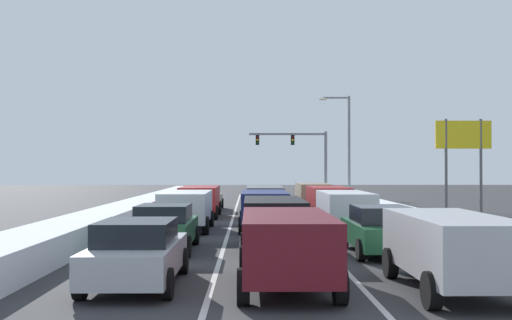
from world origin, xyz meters
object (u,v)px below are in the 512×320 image
object	(u,v)px
suv_silver_right_lane_nearest	(452,245)
suv_maroon_center_lane_nearest	(287,243)
roadside_sign_right	(463,145)
suv_black_center_lane_second	(274,219)
suv_red_left_lane_fourth	(200,199)
suv_red_right_lane_fourth	(328,199)
sedan_tan_left_lane_fifth	(207,198)
sedan_green_right_lane_second	(380,230)
suv_white_left_lane_third	(186,207)
suv_gray_center_lane_fourth	(265,198)
sedan_charcoal_center_lane_fifth	(265,198)
suv_white_right_lane_third	(345,207)
sedan_silver_left_lane_nearest	(137,252)
suv_tan_right_lane_fifth	(313,193)
traffic_light_gantry	(302,149)
sedan_green_left_lane_second	(164,227)
suv_navy_center_lane_third	(264,207)
street_lamp_right_near	(511,80)
street_lamp_right_mid	(345,138)

from	to	relation	value
suv_silver_right_lane_nearest	suv_maroon_center_lane_nearest	world-z (taller)	same
suv_silver_right_lane_nearest	roadside_sign_right	world-z (taller)	roadside_sign_right
suv_black_center_lane_second	suv_maroon_center_lane_nearest	bearing A→B (deg)	-89.87
suv_black_center_lane_second	suv_red_left_lane_fourth	bearing A→B (deg)	104.89
suv_red_right_lane_fourth	sedan_tan_left_lane_fifth	distance (m)	9.40
sedan_green_right_lane_second	suv_white_left_lane_third	size ratio (longest dim) A/B	0.92
suv_gray_center_lane_fourth	sedan_charcoal_center_lane_fifth	xyz separation A→B (m)	(0.20, 5.82, -0.25)
suv_silver_right_lane_nearest	suv_gray_center_lane_fourth	distance (m)	20.76
suv_white_left_lane_third	suv_white_right_lane_third	bearing A→B (deg)	-2.36
sedan_silver_left_lane_nearest	suv_red_right_lane_fourth	bearing A→B (deg)	70.06
sedan_green_right_lane_second	suv_white_left_lane_third	xyz separation A→B (m)	(-6.84, 7.26, 0.25)
suv_tan_right_lane_fifth	traffic_light_gantry	xyz separation A→B (m)	(0.91, 18.87, 3.48)
suv_black_center_lane_second	suv_white_left_lane_third	size ratio (longest dim) A/B	1.00
sedan_green_left_lane_second	traffic_light_gantry	xyz separation A→B (m)	(7.88, 38.91, 3.73)
suv_white_left_lane_third	suv_gray_center_lane_fourth	bearing A→B (deg)	63.95
suv_navy_center_lane_third	sedan_green_left_lane_second	xyz separation A→B (m)	(-3.42, -6.57, -0.25)
traffic_light_gantry	sedan_charcoal_center_lane_fifth	bearing A→B (deg)	-101.79
sedan_tan_left_lane_fifth	street_lamp_right_near	xyz separation A→B (m)	(11.20, -19.68, 4.79)
suv_white_right_lane_third	suv_tan_right_lane_fifth	distance (m)	13.89
suv_white_left_lane_third	suv_red_left_lane_fourth	xyz separation A→B (m)	(0.02, 7.14, 0.00)
suv_silver_right_lane_nearest	sedan_silver_left_lane_nearest	xyz separation A→B (m)	(-7.01, 0.77, -0.25)
suv_white_right_lane_third	street_lamp_right_near	xyz separation A→B (m)	(4.39, -6.52, 4.54)
sedan_green_right_lane_second	suv_maroon_center_lane_nearest	size ratio (longest dim) A/B	0.92
street_lamp_right_mid	suv_gray_center_lane_fourth	bearing A→B (deg)	-112.58
suv_tan_right_lane_fifth	sedan_silver_left_lane_nearest	xyz separation A→B (m)	(-6.78, -25.96, -0.25)
suv_maroon_center_lane_nearest	suv_black_center_lane_second	world-z (taller)	same
sedan_green_left_lane_second	street_lamp_right_mid	bearing A→B (deg)	70.77
sedan_green_left_lane_second	suv_white_right_lane_third	bearing A→B (deg)	41.81
sedan_silver_left_lane_nearest	suv_red_left_lane_fourth	size ratio (longest dim) A/B	0.92
street_lamp_right_mid	sedan_tan_left_lane_fifth	bearing A→B (deg)	-132.49
sedan_green_left_lane_second	street_lamp_right_mid	world-z (taller)	street_lamp_right_mid
suv_red_left_lane_fourth	street_lamp_right_near	bearing A→B (deg)	-51.22
suv_red_left_lane_fourth	sedan_green_right_lane_second	bearing A→B (deg)	-64.64
suv_black_center_lane_second	street_lamp_right_near	size ratio (longest dim) A/B	0.52
suv_white_right_lane_third	sedan_charcoal_center_lane_fifth	bearing A→B (deg)	102.76
suv_silver_right_lane_nearest	suv_white_right_lane_third	world-z (taller)	same
sedan_green_left_lane_second	suv_silver_right_lane_nearest	bearing A→B (deg)	-42.92
suv_red_right_lane_fourth	suv_white_left_lane_third	bearing A→B (deg)	-136.70
suv_white_right_lane_third	sedan_silver_left_lane_nearest	bearing A→B (deg)	-118.99
suv_white_right_lane_third	suv_maroon_center_lane_nearest	xyz separation A→B (m)	(-3.28, -12.44, 0.00)
suv_navy_center_lane_third	sedan_tan_left_lane_fifth	distance (m)	13.18
suv_white_right_lane_third	suv_maroon_center_lane_nearest	size ratio (longest dim) A/B	1.00
suv_red_right_lane_fourth	suv_gray_center_lane_fourth	distance (m)	3.50
sedan_tan_left_lane_fifth	suv_red_left_lane_fourth	bearing A→B (deg)	-89.93
sedan_green_left_lane_second	roadside_sign_right	size ratio (longest dim) A/B	0.82
sedan_green_right_lane_second	suv_red_right_lane_fourth	distance (m)	13.86
suv_tan_right_lane_fifth	sedan_green_left_lane_second	size ratio (longest dim) A/B	1.09
suv_navy_center_lane_third	suv_red_left_lane_fourth	xyz separation A→B (m)	(-3.35, 7.01, 0.00)
suv_silver_right_lane_nearest	suv_maroon_center_lane_nearest	size ratio (longest dim) A/B	1.00
roadside_sign_right	street_lamp_right_near	bearing A→B (deg)	-103.99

